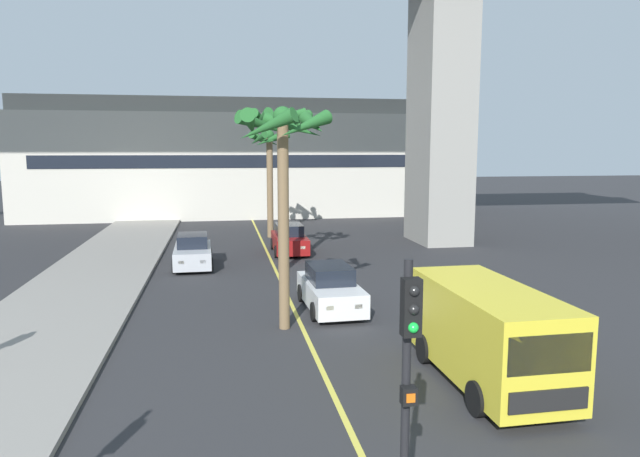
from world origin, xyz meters
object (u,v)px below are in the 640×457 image
palm_tree_mid_median (281,136)px  palm_tree_far_median (270,153)px  delivery_van (488,332)px  traffic_light_median_near (408,371)px  palm_tree_near_median (282,148)px  car_queue_third (330,289)px  car_queue_second (193,252)px  car_queue_front (289,240)px

palm_tree_mid_median → palm_tree_far_median: 10.52m
delivery_van → traffic_light_median_near: bearing=-125.1°
palm_tree_near_median → traffic_light_median_near: bearing=-87.4°
car_queue_third → palm_tree_far_median: (-0.62, 17.11, 4.64)m
car_queue_second → car_queue_third: 9.80m
car_queue_front → traffic_light_median_near: traffic_light_median_near is taller
car_queue_second → palm_tree_far_median: bearing=62.9°
car_queue_third → palm_tree_far_median: size_ratio=0.61×
traffic_light_median_near → palm_tree_mid_median: bearing=88.9°
car_queue_second → traffic_light_median_near: bearing=-79.8°
delivery_van → palm_tree_mid_median: 14.94m
palm_tree_near_median → palm_tree_mid_median: size_ratio=0.92×
delivery_van → palm_tree_near_median: palm_tree_near_median is taller
car_queue_front → car_queue_third: same height
car_queue_front → traffic_light_median_near: size_ratio=0.98×
car_queue_front → car_queue_third: size_ratio=0.99×
palm_tree_near_median → palm_tree_mid_median: (0.85, 8.49, 0.57)m
delivery_van → car_queue_front: bearing=98.0°
traffic_light_median_near → car_queue_third: bearing=83.8°
car_queue_third → palm_tree_mid_median: bearing=98.5°
car_queue_second → palm_tree_far_median: (4.47, 8.74, 4.64)m
car_queue_front → palm_tree_far_median: bearing=95.2°
car_queue_third → traffic_light_median_near: bearing=-96.2°
palm_tree_mid_median → car_queue_third: bearing=-81.5°
car_queue_third → palm_tree_near_median: (-1.84, -1.86, 4.91)m
car_queue_second → car_queue_third: bearing=-58.7°
car_queue_front → palm_tree_mid_median: 7.26m
car_queue_second → traffic_light_median_near: (3.74, -20.86, 1.99)m
car_queue_third → palm_tree_near_median: palm_tree_near_median is taller
car_queue_front → palm_tree_far_median: size_ratio=0.61×
palm_tree_near_median → car_queue_second: bearing=107.6°
palm_tree_mid_median → palm_tree_far_median: size_ratio=1.10×
car_queue_front → traffic_light_median_near: bearing=-93.0°
car_queue_front → delivery_van: size_ratio=0.78×
palm_tree_mid_median → delivery_van: bearing=-75.8°
car_queue_third → palm_tree_mid_median: palm_tree_mid_median is taller
car_queue_front → traffic_light_median_near: 23.91m
car_queue_third → car_queue_front: bearing=90.5°
car_queue_third → delivery_van: bearing=-70.7°
car_queue_front → palm_tree_mid_median: palm_tree_mid_median is taller
car_queue_third → palm_tree_far_median: bearing=92.1°
palm_tree_mid_median → car_queue_front: bearing=79.1°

